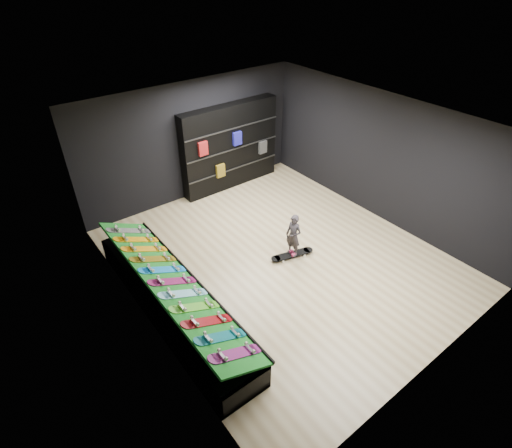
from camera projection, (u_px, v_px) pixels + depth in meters
floor at (280, 258)px, 8.63m from camera, size 6.00×7.00×0.01m
ceiling at (286, 125)px, 6.90m from camera, size 6.00×7.00×0.01m
wall_back at (192, 141)px, 10.04m from camera, size 6.00×0.02×3.00m
wall_front at (448, 304)px, 5.49m from camera, size 6.00×0.02×3.00m
wall_left at (138, 259)px, 6.27m from camera, size 0.02×7.00×3.00m
wall_right at (381, 158)px, 9.26m from camera, size 0.02×7.00×3.00m
display_rack at (173, 303)px, 7.21m from camera, size 0.90×4.50×0.50m
turf_ramp at (172, 283)px, 6.97m from camera, size 0.92×4.50×0.46m
back_shelving at (230, 147)px, 10.64m from camera, size 2.84×0.33×2.27m
floor_skateboard at (292, 255)px, 8.63m from camera, size 1.00×0.47×0.09m
child at (293, 243)px, 8.43m from camera, size 0.20×0.25×0.59m
display_board_0 at (235, 354)px, 5.73m from camera, size 0.93×0.22×0.50m
display_board_1 at (221, 337)px, 5.97m from camera, size 0.93×0.22×0.50m
display_board_2 at (207, 321)px, 6.22m from camera, size 0.93×0.22×0.50m
display_board_3 at (195, 307)px, 6.47m from camera, size 0.93×0.22×0.50m
display_board_4 at (184, 294)px, 6.71m from camera, size 0.93×0.22×0.50m
display_board_5 at (173, 281)px, 6.96m from camera, size 0.93×0.22×0.50m
display_board_6 at (163, 270)px, 7.21m from camera, size 0.93×0.22×0.50m
display_board_7 at (154, 259)px, 7.45m from camera, size 0.93×0.22×0.50m
display_board_8 at (145, 249)px, 7.70m from camera, size 0.93×0.22×0.50m
display_board_9 at (137, 239)px, 7.95m from camera, size 0.93×0.22×0.50m
display_board_10 at (129, 231)px, 8.19m from camera, size 0.93×0.22×0.50m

